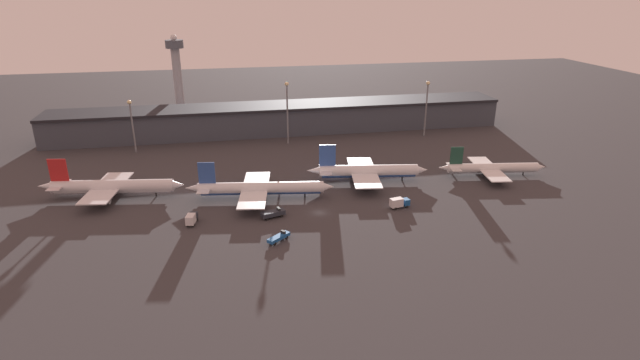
# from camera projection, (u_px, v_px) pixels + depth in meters

# --- Properties ---
(ground) EXTENTS (600.00, 600.00, 0.00)m
(ground) POSITION_uv_depth(u_px,v_px,m) (319.00, 213.00, 155.37)
(ground) COLOR #383538
(terminal_building) EXTENTS (212.84, 21.27, 13.43)m
(terminal_building) POSITION_uv_depth(u_px,v_px,m) (282.00, 118.00, 238.48)
(terminal_building) COLOR #3D424C
(terminal_building) RESTS_ON ground
(airplane_0) EXTENTS (48.12, 28.96, 13.69)m
(airplane_0) POSITION_uv_depth(u_px,v_px,m) (111.00, 187.00, 165.40)
(airplane_0) COLOR silver
(airplane_0) RESTS_ON ground
(airplane_1) EXTENTS (49.15, 32.80, 12.83)m
(airplane_1) POSITION_uv_depth(u_px,v_px,m) (259.00, 188.00, 164.72)
(airplane_1) COLOR white
(airplane_1) RESTS_ON ground
(airplane_2) EXTENTS (43.81, 32.51, 13.88)m
(airplane_2) POSITION_uv_depth(u_px,v_px,m) (367.00, 171.00, 179.14)
(airplane_2) COLOR white
(airplane_2) RESTS_ON ground
(airplane_3) EXTENTS (40.19, 27.45, 11.35)m
(airplane_3) POSITION_uv_depth(u_px,v_px,m) (491.00, 168.00, 184.44)
(airplane_3) COLOR white
(airplane_3) RESTS_ON ground
(service_vehicle_0) EXTENTS (7.68, 4.49, 2.89)m
(service_vehicle_0) POSITION_uv_depth(u_px,v_px,m) (273.00, 213.00, 151.73)
(service_vehicle_0) COLOR #282D38
(service_vehicle_0) RESTS_ON ground
(service_vehicle_1) EXTENTS (3.49, 6.22, 3.29)m
(service_vehicle_1) POSITION_uv_depth(u_px,v_px,m) (191.00, 218.00, 147.31)
(service_vehicle_1) COLOR #282D38
(service_vehicle_1) RESTS_ON ground
(service_vehicle_2) EXTENTS (6.95, 6.18, 2.48)m
(service_vehicle_2) POSITION_uv_depth(u_px,v_px,m) (279.00, 237.00, 137.75)
(service_vehicle_2) COLOR #195199
(service_vehicle_2) RESTS_ON ground
(service_vehicle_3) EXTENTS (6.71, 3.44, 3.39)m
(service_vehicle_3) POSITION_uv_depth(u_px,v_px,m) (399.00, 203.00, 157.97)
(service_vehicle_3) COLOR #195199
(service_vehicle_3) RESTS_ON ground
(lamp_post_0) EXTENTS (1.80, 1.80, 22.40)m
(lamp_post_0) POSITION_uv_depth(u_px,v_px,m) (132.00, 119.00, 206.37)
(lamp_post_0) COLOR slate
(lamp_post_0) RESTS_ON ground
(lamp_post_1) EXTENTS (1.80, 1.80, 27.53)m
(lamp_post_1) POSITION_uv_depth(u_px,v_px,m) (287.00, 105.00, 217.08)
(lamp_post_1) COLOR slate
(lamp_post_1) RESTS_ON ground
(lamp_post_2) EXTENTS (1.80, 1.80, 25.58)m
(lamp_post_2) POSITION_uv_depth(u_px,v_px,m) (427.00, 101.00, 229.13)
(lamp_post_2) COLOR slate
(lamp_post_2) RESTS_ON ground
(control_tower) EXTENTS (9.00, 9.00, 43.03)m
(control_tower) POSITION_uv_depth(u_px,v_px,m) (177.00, 70.00, 257.71)
(control_tower) COLOR #99999E
(control_tower) RESTS_ON ground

